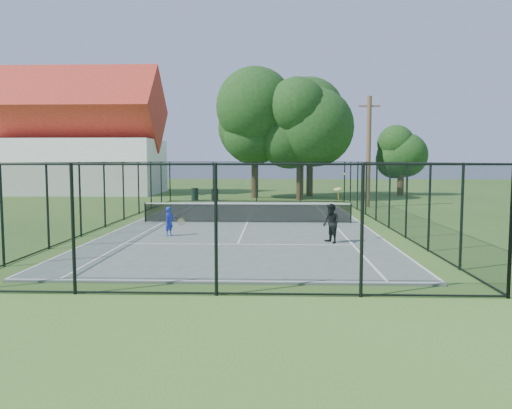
{
  "coord_description": "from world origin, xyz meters",
  "views": [
    {
      "loc": [
        1.3,
        -24.03,
        3.04
      ],
      "look_at": [
        0.53,
        -3.0,
        1.2
      ],
      "focal_mm": 35.0,
      "sensor_mm": 36.0,
      "label": 1
    }
  ],
  "objects_px": {
    "player_blue": "(170,221)",
    "utility_pole": "(369,151)",
    "trash_bin_right": "(215,195)",
    "trash_bin_left": "(195,194)",
    "player_black": "(331,223)",
    "tennis_net": "(247,212)"
  },
  "relations": [
    {
      "from": "utility_pole",
      "to": "trash_bin_right",
      "type": "bearing_deg",
      "value": 154.02
    },
    {
      "from": "utility_pole",
      "to": "player_black",
      "type": "height_order",
      "value": "utility_pole"
    },
    {
      "from": "tennis_net",
      "to": "player_blue",
      "type": "distance_m",
      "value": 5.28
    },
    {
      "from": "trash_bin_right",
      "to": "player_black",
      "type": "height_order",
      "value": "player_black"
    },
    {
      "from": "trash_bin_left",
      "to": "trash_bin_right",
      "type": "relative_size",
      "value": 1.06
    },
    {
      "from": "trash_bin_right",
      "to": "utility_pole",
      "type": "relative_size",
      "value": 0.12
    },
    {
      "from": "tennis_net",
      "to": "trash_bin_right",
      "type": "distance_m",
      "value": 14.62
    },
    {
      "from": "tennis_net",
      "to": "trash_bin_left",
      "type": "distance_m",
      "value": 15.07
    },
    {
      "from": "player_blue",
      "to": "utility_pole",
      "type": "bearing_deg",
      "value": 52.43
    },
    {
      "from": "trash_bin_right",
      "to": "utility_pole",
      "type": "xyz_separation_m",
      "value": [
        10.75,
        -5.24,
        3.23
      ]
    },
    {
      "from": "tennis_net",
      "to": "trash_bin_right",
      "type": "height_order",
      "value": "tennis_net"
    },
    {
      "from": "trash_bin_right",
      "to": "player_blue",
      "type": "bearing_deg",
      "value": -88.72
    },
    {
      "from": "tennis_net",
      "to": "trash_bin_left",
      "type": "height_order",
      "value": "tennis_net"
    },
    {
      "from": "tennis_net",
      "to": "utility_pole",
      "type": "relative_size",
      "value": 1.39
    },
    {
      "from": "trash_bin_left",
      "to": "utility_pole",
      "type": "relative_size",
      "value": 0.13
    },
    {
      "from": "trash_bin_left",
      "to": "player_black",
      "type": "bearing_deg",
      "value": -67.87
    },
    {
      "from": "utility_pole",
      "to": "player_black",
      "type": "distance_m",
      "value": 15.77
    },
    {
      "from": "tennis_net",
      "to": "player_black",
      "type": "distance_m",
      "value": 6.85
    },
    {
      "from": "player_blue",
      "to": "player_black",
      "type": "distance_m",
      "value": 6.43
    },
    {
      "from": "player_blue",
      "to": "trash_bin_right",
      "type": "bearing_deg",
      "value": 91.28
    },
    {
      "from": "tennis_net",
      "to": "player_black",
      "type": "height_order",
      "value": "player_black"
    },
    {
      "from": "trash_bin_left",
      "to": "utility_pole",
      "type": "xyz_separation_m",
      "value": [
        12.31,
        -5.27,
        3.2
      ]
    }
  ]
}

